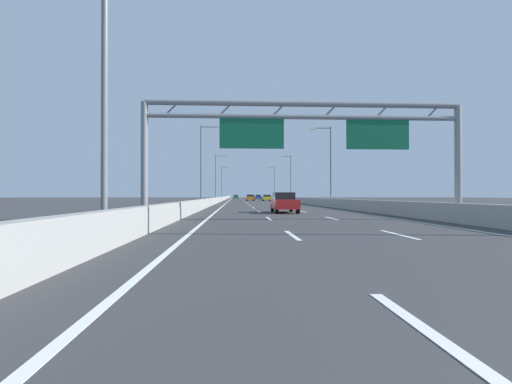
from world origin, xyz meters
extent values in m
plane|color=#38383A|center=(0.00, 100.00, 0.00)|extent=(260.00, 260.00, 0.00)
cube|color=white|center=(-1.80, 3.50, 0.01)|extent=(0.16, 3.00, 0.01)
cube|color=white|center=(-1.80, 12.50, 0.01)|extent=(0.16, 3.00, 0.01)
cube|color=white|center=(-1.80, 21.50, 0.01)|extent=(0.16, 3.00, 0.01)
cube|color=white|center=(-1.80, 30.50, 0.01)|extent=(0.16, 3.00, 0.01)
cube|color=white|center=(-1.80, 39.50, 0.01)|extent=(0.16, 3.00, 0.01)
cube|color=white|center=(-1.80, 48.50, 0.01)|extent=(0.16, 3.00, 0.01)
cube|color=white|center=(-1.80, 57.50, 0.01)|extent=(0.16, 3.00, 0.01)
cube|color=white|center=(-1.80, 66.50, 0.01)|extent=(0.16, 3.00, 0.01)
cube|color=white|center=(-1.80, 75.50, 0.01)|extent=(0.16, 3.00, 0.01)
cube|color=white|center=(-1.80, 84.50, 0.01)|extent=(0.16, 3.00, 0.01)
cube|color=white|center=(-1.80, 93.50, 0.01)|extent=(0.16, 3.00, 0.01)
cube|color=white|center=(-1.80, 102.50, 0.01)|extent=(0.16, 3.00, 0.01)
cube|color=white|center=(-1.80, 111.50, 0.01)|extent=(0.16, 3.00, 0.01)
cube|color=white|center=(-1.80, 120.50, 0.01)|extent=(0.16, 3.00, 0.01)
cube|color=white|center=(-1.80, 129.50, 0.01)|extent=(0.16, 3.00, 0.01)
cube|color=white|center=(-1.80, 138.50, 0.01)|extent=(0.16, 3.00, 0.01)
cube|color=white|center=(-1.80, 147.50, 0.01)|extent=(0.16, 3.00, 0.01)
cube|color=white|center=(-1.80, 156.50, 0.01)|extent=(0.16, 3.00, 0.01)
cube|color=white|center=(1.80, 12.50, 0.01)|extent=(0.16, 3.00, 0.01)
cube|color=white|center=(1.80, 21.50, 0.01)|extent=(0.16, 3.00, 0.01)
cube|color=white|center=(1.80, 30.50, 0.01)|extent=(0.16, 3.00, 0.01)
cube|color=white|center=(1.80, 39.50, 0.01)|extent=(0.16, 3.00, 0.01)
cube|color=white|center=(1.80, 48.50, 0.01)|extent=(0.16, 3.00, 0.01)
cube|color=white|center=(1.80, 57.50, 0.01)|extent=(0.16, 3.00, 0.01)
cube|color=white|center=(1.80, 66.50, 0.01)|extent=(0.16, 3.00, 0.01)
cube|color=white|center=(1.80, 75.50, 0.01)|extent=(0.16, 3.00, 0.01)
cube|color=white|center=(1.80, 84.50, 0.01)|extent=(0.16, 3.00, 0.01)
cube|color=white|center=(1.80, 93.50, 0.01)|extent=(0.16, 3.00, 0.01)
cube|color=white|center=(1.80, 102.50, 0.01)|extent=(0.16, 3.00, 0.01)
cube|color=white|center=(1.80, 111.50, 0.01)|extent=(0.16, 3.00, 0.01)
cube|color=white|center=(1.80, 120.50, 0.01)|extent=(0.16, 3.00, 0.01)
cube|color=white|center=(1.80, 129.50, 0.01)|extent=(0.16, 3.00, 0.01)
cube|color=white|center=(1.80, 138.50, 0.01)|extent=(0.16, 3.00, 0.01)
cube|color=white|center=(1.80, 147.50, 0.01)|extent=(0.16, 3.00, 0.01)
cube|color=white|center=(1.80, 156.50, 0.01)|extent=(0.16, 3.00, 0.01)
cube|color=white|center=(-5.25, 88.00, 0.01)|extent=(0.16, 176.00, 0.01)
cube|color=white|center=(5.25, 88.00, 0.01)|extent=(0.16, 176.00, 0.01)
cube|color=#9E9E99|center=(-6.90, 110.00, 0.47)|extent=(0.45, 220.00, 0.95)
cube|color=#9E9E99|center=(6.90, 110.00, 0.47)|extent=(0.45, 220.00, 0.95)
cylinder|color=gray|center=(-8.42, 20.04, 3.10)|extent=(0.36, 0.36, 6.20)
cylinder|color=gray|center=(8.42, 20.04, 3.10)|extent=(0.36, 0.36, 6.20)
cylinder|color=gray|center=(0.00, 20.04, 6.20)|extent=(16.83, 0.32, 0.32)
cylinder|color=gray|center=(0.00, 20.04, 5.50)|extent=(16.83, 0.26, 0.26)
cylinder|color=gray|center=(-7.01, 20.04, 5.85)|extent=(0.74, 0.10, 0.74)
cylinder|color=gray|center=(-4.21, 20.04, 5.85)|extent=(0.74, 0.10, 0.74)
cylinder|color=gray|center=(-1.40, 20.04, 5.85)|extent=(0.74, 0.10, 0.74)
cylinder|color=gray|center=(1.40, 20.04, 5.85)|extent=(0.74, 0.10, 0.74)
cylinder|color=gray|center=(4.21, 20.04, 5.85)|extent=(0.74, 0.10, 0.74)
cylinder|color=gray|center=(7.01, 20.04, 5.85)|extent=(0.74, 0.10, 0.74)
cube|color=#0F5B3D|center=(-2.82, 20.04, 4.60)|extent=(3.40, 0.12, 1.60)
cube|color=#0F5B3D|center=(3.97, 20.04, 4.60)|extent=(3.40, 0.12, 1.60)
cylinder|color=slate|center=(-7.70, 11.89, 4.75)|extent=(0.20, 0.20, 9.50)
cylinder|color=slate|center=(-7.70, 44.81, 4.75)|extent=(0.20, 0.20, 9.50)
cylinder|color=slate|center=(-6.60, 44.81, 9.35)|extent=(2.20, 0.12, 0.12)
cube|color=#F2EAC6|center=(-5.50, 44.81, 9.25)|extent=(0.56, 0.28, 0.20)
cylinder|color=slate|center=(7.70, 44.81, 4.75)|extent=(0.20, 0.20, 9.50)
cylinder|color=slate|center=(6.60, 44.81, 9.35)|extent=(2.20, 0.12, 0.12)
cube|color=#F2EAC6|center=(5.50, 44.81, 9.25)|extent=(0.56, 0.28, 0.20)
cylinder|color=slate|center=(-7.70, 77.73, 4.75)|extent=(0.20, 0.20, 9.50)
cylinder|color=slate|center=(-6.60, 77.73, 9.35)|extent=(2.20, 0.12, 0.12)
cube|color=#F2EAC6|center=(-5.50, 77.73, 9.25)|extent=(0.56, 0.28, 0.20)
cylinder|color=slate|center=(7.70, 77.73, 4.75)|extent=(0.20, 0.20, 9.50)
cylinder|color=slate|center=(6.60, 77.73, 9.35)|extent=(2.20, 0.12, 0.12)
cube|color=#F2EAC6|center=(5.50, 77.73, 9.25)|extent=(0.56, 0.28, 0.20)
cylinder|color=slate|center=(-7.70, 110.65, 4.75)|extent=(0.20, 0.20, 9.50)
cylinder|color=slate|center=(-6.60, 110.65, 9.35)|extent=(2.20, 0.12, 0.12)
cube|color=#F2EAC6|center=(-5.50, 110.65, 9.25)|extent=(0.56, 0.28, 0.20)
cylinder|color=slate|center=(7.70, 110.65, 4.75)|extent=(0.20, 0.20, 9.50)
cylinder|color=slate|center=(6.60, 110.65, 9.35)|extent=(2.20, 0.12, 0.12)
cube|color=#F2EAC6|center=(5.50, 110.65, 9.25)|extent=(0.56, 0.28, 0.20)
cube|color=#2347AD|center=(3.44, 120.75, 0.66)|extent=(1.75, 4.16, 0.67)
cube|color=black|center=(3.44, 120.37, 1.22)|extent=(1.54, 1.77, 0.46)
cylinder|color=black|center=(2.67, 122.28, 0.32)|extent=(0.22, 0.64, 0.64)
cylinder|color=black|center=(4.21, 122.28, 0.32)|extent=(0.22, 0.64, 0.64)
cylinder|color=black|center=(2.67, 119.22, 0.32)|extent=(0.22, 0.64, 0.64)
cylinder|color=black|center=(4.21, 119.22, 0.32)|extent=(0.22, 0.64, 0.64)
cube|color=red|center=(0.03, 28.71, 0.66)|extent=(1.73, 4.40, 0.68)
cube|color=black|center=(0.03, 29.07, 1.27)|extent=(1.52, 1.86, 0.54)
cylinder|color=black|center=(-0.73, 30.36, 0.32)|extent=(0.22, 0.64, 0.64)
cylinder|color=black|center=(0.78, 30.36, 0.32)|extent=(0.22, 0.64, 0.64)
cylinder|color=black|center=(-0.73, 27.06, 0.32)|extent=(0.22, 0.64, 0.64)
cylinder|color=black|center=(0.78, 27.06, 0.32)|extent=(0.22, 0.64, 0.64)
cube|color=#1E7A38|center=(-3.61, 132.73, 0.63)|extent=(1.71, 4.54, 0.63)
cube|color=black|center=(-3.61, 132.85, 1.18)|extent=(1.50, 1.86, 0.46)
cylinder|color=black|center=(-4.35, 134.45, 0.32)|extent=(0.22, 0.64, 0.64)
cylinder|color=black|center=(-2.87, 134.45, 0.32)|extent=(0.22, 0.64, 0.64)
cylinder|color=black|center=(-4.35, 131.01, 0.32)|extent=(0.22, 0.64, 0.64)
cylinder|color=black|center=(-2.87, 131.01, 0.32)|extent=(0.22, 0.64, 0.64)
cube|color=yellow|center=(3.35, 85.49, 0.65)|extent=(1.86, 4.25, 0.67)
cube|color=black|center=(3.35, 85.11, 1.21)|extent=(1.64, 1.89, 0.44)
cylinder|color=black|center=(2.53, 87.07, 0.32)|extent=(0.22, 0.64, 0.64)
cylinder|color=black|center=(4.17, 87.07, 0.32)|extent=(0.22, 0.64, 0.64)
cylinder|color=black|center=(2.53, 83.92, 0.32)|extent=(0.22, 0.64, 0.64)
cylinder|color=black|center=(4.17, 83.92, 0.32)|extent=(0.22, 0.64, 0.64)
cube|color=orange|center=(-0.19, 90.63, 0.65)|extent=(1.88, 4.43, 0.66)
cube|color=black|center=(-0.19, 90.39, 1.23)|extent=(1.66, 2.00, 0.49)
cylinder|color=black|center=(-1.02, 92.30, 0.32)|extent=(0.22, 0.64, 0.64)
cylinder|color=black|center=(0.64, 92.30, 0.32)|extent=(0.22, 0.64, 0.64)
cylinder|color=black|center=(-1.02, 88.96, 0.32)|extent=(0.22, 0.64, 0.64)
cylinder|color=black|center=(0.64, 88.96, 0.32)|extent=(0.22, 0.64, 0.64)
camera|label=1|loc=(-3.67, 0.00, 1.33)|focal=26.71mm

